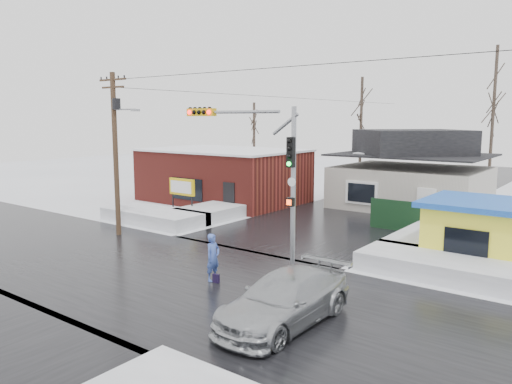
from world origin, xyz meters
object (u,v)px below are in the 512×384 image
Objects in this scene: marquee_sign at (182,188)px; kiosk at (478,231)px; car at (285,300)px; utility_pole at (116,144)px; pedestrian at (213,258)px; traffic_signal at (262,166)px.

marquee_sign is 18.51m from kiosk.
utility_pole is at bearing 163.32° from car.
marquee_sign is 18.69m from car.
utility_pole is at bearing -79.87° from marquee_sign.
utility_pole reaches higher than marquee_sign.
utility_pole is at bearing 73.82° from pedestrian.
marquee_sign is at bearing 50.56° from pedestrian.
traffic_signal is 10.43m from kiosk.
pedestrian is at bearing 160.10° from car.
traffic_signal is 3.63× the size of pedestrian.
traffic_signal is at bearing 135.22° from car.
pedestrian is 5.03m from car.
traffic_signal is at bearing -2.95° from utility_pole.
pedestrian is at bearing -108.65° from traffic_signal.
marquee_sign is at bearing 150.28° from traffic_signal.
traffic_signal is at bearing -18.63° from pedestrian.
pedestrian is (-7.83, -9.28, -0.50)m from kiosk.
traffic_signal is 1.25× the size of car.
marquee_sign is (-1.07, 5.99, -3.19)m from utility_pole.
traffic_signal is 4.30m from pedestrian.
kiosk is at bearing 75.36° from car.
marquee_sign reaches higher than car.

